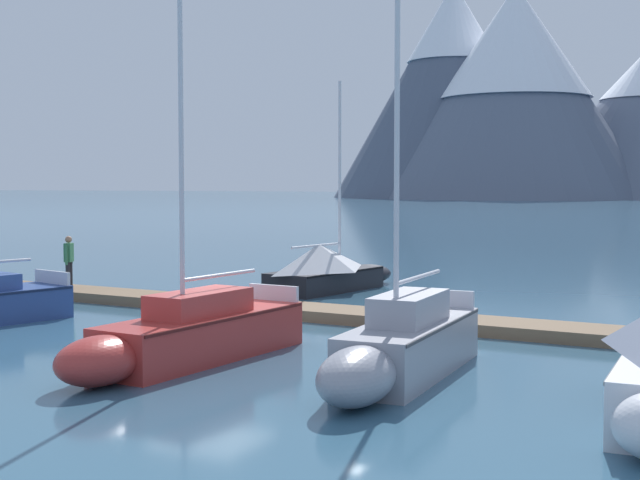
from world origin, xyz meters
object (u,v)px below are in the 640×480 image
Objects in this scene: sailboat_far_berth at (400,346)px; person_on_dock at (69,259)px; sailboat_mid_dock_starboard at (186,334)px; sailboat_mid_dock_port at (329,269)px.

person_on_dock is (-14.05, 6.93, 0.61)m from sailboat_far_berth.
sailboat_far_berth is (4.50, 0.41, 0.04)m from sailboat_mid_dock_starboard.
sailboat_far_berth is at bearing -59.31° from sailboat_mid_dock_port.
sailboat_far_berth is 15.67m from person_on_dock.
sailboat_mid_dock_port is 4.27× the size of person_on_dock.
sailboat_mid_dock_port is 13.11m from sailboat_mid_dock_starboard.
sailboat_mid_dock_port is at bearing 39.17° from person_on_dock.
sailboat_mid_dock_port is at bearing 120.69° from sailboat_far_berth.
sailboat_far_berth reaches higher than person_on_dock.
sailboat_mid_dock_starboard is (2.85, -12.80, -0.13)m from sailboat_mid_dock_port.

